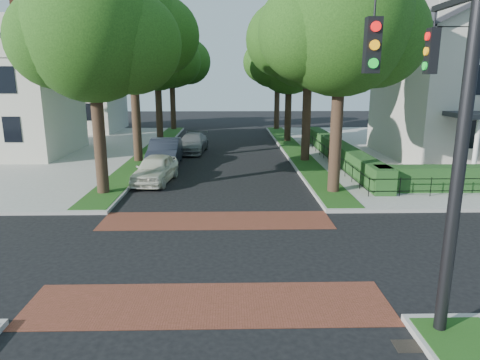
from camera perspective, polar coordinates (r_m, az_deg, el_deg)
The scene contains 22 objects.
ground at distance 13.93m, azimuth -3.56°, elevation -9.67°, with size 120.00×120.00×0.00m, color black.
sidewalk_ne at distance 37.40m, azimuth 29.21°, elevation 3.46°, with size 30.00×30.00×0.15m, color gray.
crosswalk_far at distance 16.92m, azimuth -3.14°, elevation -5.39°, with size 9.00×2.20×0.01m, color brown.
crosswalk_near at distance 11.06m, azimuth -4.22°, elevation -16.17°, with size 9.00×2.20×0.01m, color brown.
storm_drain at distance 10.23m, azimuth 21.70°, elevation -19.88°, with size 0.65×0.45×0.01m, color black.
grass_strip_ne at distance 32.70m, azimuth 7.26°, elevation 4.02°, with size 1.60×29.80×0.02m, color #184714.
grass_strip_nw at distance 32.89m, azimuth -11.74°, elevation 3.90°, with size 1.60×29.80×0.02m, color #184714.
tree_right_near at distance 20.77m, azimuth 13.52°, elevation 19.08°, with size 7.75×6.67×10.66m.
tree_right_mid at distance 28.61m, azimuth 9.36°, elevation 18.35°, with size 8.25×7.09×11.22m.
tree_right_far at distance 37.39m, azimuth 6.71°, elevation 15.58°, with size 7.25×6.23×9.74m.
tree_right_back at distance 46.34m, azimuth 5.16°, elevation 15.64°, with size 7.50×6.45×10.20m.
tree_left_near at distance 20.98m, azimuth -18.71°, elevation 17.71°, with size 7.50×6.45×10.20m.
tree_left_mid at distance 28.81m, azimuth -13.96°, elevation 18.82°, with size 8.00×6.88×11.48m.
tree_left_far at distance 37.53m, azimuth -10.84°, elevation 15.76°, with size 7.00×6.02×9.86m.
tree_left_back at distance 46.46m, azimuth -8.98°, elevation 15.71°, with size 7.75×6.66×10.44m.
hedge_main_road at distance 29.09m, azimuth 12.97°, elevation 3.79°, with size 1.00×18.00×1.20m, color #17441D.
fence_main_road at distance 28.93m, azimuth 11.41°, elevation 3.51°, with size 0.06×18.00×0.90m, color black, non-canonical shape.
house_left_far at distance 47.59m, azimuth -21.49°, elevation 12.05°, with size 10.00×9.00×10.14m.
traffic_signal at distance 9.46m, azimuth 26.11°, elevation 7.49°, with size 2.17×2.00×8.00m.
parked_car_front at distance 23.21m, azimuth -11.21°, elevation 1.46°, with size 1.75×4.36×1.49m, color silver.
parked_car_middle at distance 27.52m, azimuth -9.99°, elevation 3.63°, with size 1.82×5.23×1.72m, color #1D222C.
parked_car_rear at distance 32.33m, azimuth -6.37°, elevation 4.91°, with size 1.97×4.85×1.41m, color slate.
Camera 1 is at (0.57, -12.80, 5.47)m, focal length 32.00 mm.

